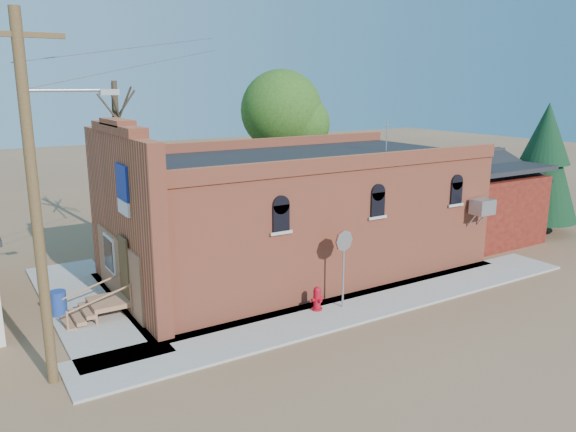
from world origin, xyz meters
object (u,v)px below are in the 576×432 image
utility_pole (37,197)px  stop_sign (344,248)px  trash_barrel (58,303)px  brick_bar (292,213)px  fire_hydrant (317,298)px

utility_pole → stop_sign: bearing=-0.6°
utility_pole → trash_barrel: 6.08m
utility_pole → trash_barrel: (0.84, 4.22, -4.29)m
brick_bar → trash_barrel: bearing=-179.5°
utility_pole → fire_hydrant: size_ratio=11.22×
utility_pole → trash_barrel: size_ratio=11.27×
brick_bar → trash_barrel: brick_bar is taller
utility_pole → stop_sign: size_ratio=3.39×
utility_pole → stop_sign: (9.02, -0.09, -2.65)m
utility_pole → stop_sign: utility_pole is taller
fire_hydrant → stop_sign: (0.87, -0.24, 1.65)m
stop_sign → trash_barrel: bearing=167.7°
fire_hydrant → stop_sign: bearing=-27.9°
brick_bar → stop_sign: brick_bar is taller
trash_barrel → stop_sign: bearing=-27.8°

